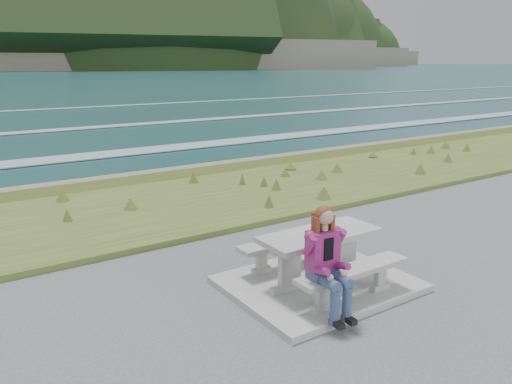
# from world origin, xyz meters

# --- Properties ---
(concrete_slab) EXTENTS (2.60, 2.10, 0.10)m
(concrete_slab) POSITION_xyz_m (0.00, 0.00, 0.05)
(concrete_slab) COLOR gray
(concrete_slab) RESTS_ON ground
(picnic_table) EXTENTS (1.80, 0.75, 0.75)m
(picnic_table) POSITION_xyz_m (0.00, 0.00, 0.68)
(picnic_table) COLOR gray
(picnic_table) RESTS_ON concrete_slab
(bench_landward) EXTENTS (1.80, 0.35, 0.45)m
(bench_landward) POSITION_xyz_m (0.00, -0.70, 0.45)
(bench_landward) COLOR gray
(bench_landward) RESTS_ON concrete_slab
(bench_seaward) EXTENTS (1.80, 0.35, 0.45)m
(bench_seaward) POSITION_xyz_m (0.00, 0.70, 0.45)
(bench_seaward) COLOR gray
(bench_seaward) RESTS_ON concrete_slab
(grass_verge) EXTENTS (160.00, 4.50, 0.22)m
(grass_verge) POSITION_xyz_m (0.00, 5.00, 0.00)
(grass_verge) COLOR #375720
(grass_verge) RESTS_ON ground
(shore_drop) EXTENTS (160.00, 0.80, 2.20)m
(shore_drop) POSITION_xyz_m (0.00, 7.90, 0.00)
(shore_drop) COLOR #6E6853
(shore_drop) RESTS_ON ground
(ocean) EXTENTS (1600.00, 1600.00, 0.09)m
(ocean) POSITION_xyz_m (0.00, 25.09, -1.74)
(ocean) COLOR #1C484F
(ocean) RESTS_ON ground
(headland_range) EXTENTS (729.83, 363.95, 208.47)m
(headland_range) POSITION_xyz_m (190.28, 398.26, 9.94)
(headland_range) COLOR #6E6853
(headland_range) RESTS_ON ground
(seated_woman) EXTENTS (0.43, 0.71, 1.40)m
(seated_woman) POSITION_xyz_m (-0.55, -0.83, 0.62)
(seated_woman) COLOR navy
(seated_woman) RESTS_ON concrete_slab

